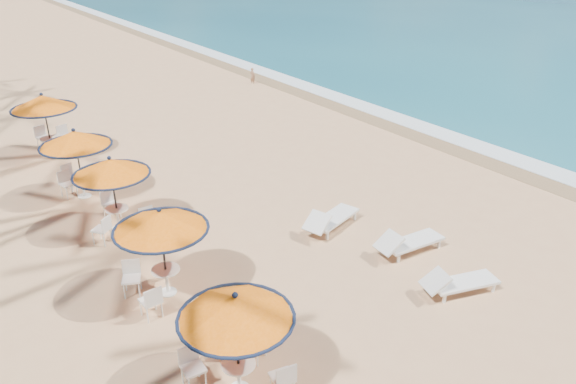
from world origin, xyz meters
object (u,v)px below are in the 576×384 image
station_0 (237,319)px  station_2 (112,176)px  station_3 (74,145)px  station_4 (45,110)px  station_1 (158,230)px  lounger_far (330,219)px  lounger_near (457,282)px  lounger_mid (407,242)px

station_0 → station_2: bearing=87.1°
station_3 → station_4: size_ratio=0.95×
station_1 → station_4: 10.90m
station_3 → lounger_far: station_3 is taller
station_4 → lounger_near: (5.40, -14.95, -1.49)m
lounger_near → station_3: bearing=135.2°
station_1 → lounger_far: station_1 is taller
lounger_near → lounger_far: size_ratio=0.93×
station_0 → lounger_far: bearing=35.4°
station_2 → station_4: 7.12m
station_3 → lounger_far: bearing=-51.4°
station_1 → lounger_mid: (6.11, -2.06, -1.43)m
lounger_near → lounger_far: (-0.47, 4.20, 0.03)m
station_2 → station_4: station_4 is taller
station_2 → lounger_mid: bearing=-45.0°
station_0 → lounger_far: station_0 is taller
lounger_near → lounger_far: 4.23m
station_2 → lounger_near: station_2 is taller
station_2 → lounger_near: size_ratio=1.13×
station_3 → station_2: bearing=-86.3°
station_0 → station_3: 10.25m
station_0 → lounger_mid: (6.21, 1.59, -1.30)m
station_0 → station_4: bearing=88.3°
station_2 → lounger_far: bearing=-36.1°
lounger_far → lounger_near: bearing=-100.5°
station_1 → lounger_near: station_1 is taller
station_1 → station_2: bearing=85.8°
lounger_near → lounger_mid: 2.03m
station_4 → lounger_near: station_4 is taller
station_1 → lounger_near: (5.72, -4.05, -1.44)m
station_3 → lounger_mid: (6.02, -8.65, -1.45)m
station_0 → lounger_far: size_ratio=1.03×
lounger_mid → lounger_far: (-0.87, 2.21, 0.01)m
lounger_mid → lounger_near: bearing=-95.8°
station_1 → lounger_mid: bearing=-18.7°
station_0 → lounger_near: (5.82, -0.40, -1.32)m
station_1 → station_3: (0.09, 6.59, 0.03)m
station_3 → lounger_near: station_3 is taller
station_2 → lounger_far: size_ratio=1.05×
lounger_near → lounger_mid: lounger_mid is taller
station_4 → station_0: bearing=-91.7°
station_0 → station_4: 14.55m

